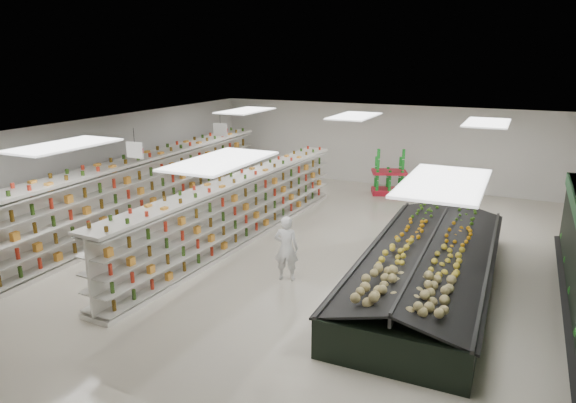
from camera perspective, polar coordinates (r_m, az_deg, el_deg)
The scene contains 13 objects.
floor at distance 13.88m, azimuth 1.86°, elevation -5.34°, with size 16.00×16.00×0.00m, color beige.
ceiling at distance 13.07m, azimuth 1.98°, elevation 7.85°, with size 14.00×16.00×0.02m, color white.
wall_back at distance 20.83m, azimuth 10.61°, elevation 6.17°, with size 14.00×0.02×3.20m, color white.
wall_front at distance 7.24m, azimuth -24.53°, elevation -13.95°, with size 14.00×0.02×3.20m, color white.
wall_left at distance 17.28m, azimuth -20.01°, elevation 3.50°, with size 0.02×16.00×3.20m, color white.
aisle_sign_near at distance 13.48m, azimuth -16.64°, elevation 5.51°, with size 0.52×0.06×0.75m.
aisle_sign_far at distance 16.64m, azimuth -7.52°, elevation 7.91°, with size 0.52×0.06×0.75m.
gondola_left at distance 16.59m, azimuth -14.96°, elevation 1.18°, with size 1.29×12.15×2.10m.
gondola_center at distance 14.32m, azimuth -5.46°, elevation -1.18°, with size 1.29×10.56×1.83m.
produce_island at distance 12.01m, azimuth 15.30°, elevation -6.77°, with size 2.83×7.62×1.13m.
soda_endcap at distance 19.54m, azimuth 11.15°, elevation 3.04°, with size 1.47×1.24×1.60m.
shopper_main at distance 11.81m, azimuth -0.19°, elevation -5.21°, with size 0.57×0.37×1.55m, color white.
shopper_background at distance 18.04m, azimuth -6.70°, elevation 2.35°, with size 0.81×0.50×1.66m, color tan.
Camera 1 is at (5.03, -11.92, 5.03)m, focal length 32.00 mm.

